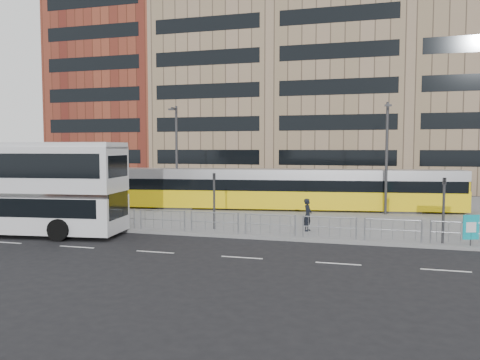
% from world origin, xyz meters
% --- Properties ---
extents(ground, '(120.00, 120.00, 0.00)m').
position_xyz_m(ground, '(0.00, 0.00, 0.00)').
color(ground, black).
rests_on(ground, ground).
extents(plaza, '(64.00, 24.00, 0.15)m').
position_xyz_m(plaza, '(0.00, 12.00, 0.07)').
color(plaza, slate).
rests_on(plaza, ground).
extents(kerb, '(64.00, 0.25, 0.17)m').
position_xyz_m(kerb, '(0.00, 0.05, 0.07)').
color(kerb, gray).
rests_on(kerb, ground).
extents(building_row, '(70.40, 18.40, 31.20)m').
position_xyz_m(building_row, '(1.55, 34.27, 12.91)').
color(building_row, brown).
rests_on(building_row, ground).
extents(pedestrian_barrier, '(32.07, 0.07, 1.10)m').
position_xyz_m(pedestrian_barrier, '(2.00, 0.50, 0.98)').
color(pedestrian_barrier, gray).
rests_on(pedestrian_barrier, plaza).
extents(road_markings, '(62.00, 0.12, 0.01)m').
position_xyz_m(road_markings, '(1.00, -4.00, 0.01)').
color(road_markings, white).
rests_on(road_markings, ground).
extents(double_decker_bus, '(12.53, 4.25, 4.91)m').
position_xyz_m(double_decker_bus, '(-11.42, -2.00, 2.66)').
color(double_decker_bus, silver).
rests_on(double_decker_bus, ground).
extents(tram, '(24.94, 5.63, 2.93)m').
position_xyz_m(tram, '(1.36, 10.63, 1.62)').
color(tram, yellow).
rests_on(tram, plaza).
extents(ad_panel, '(0.74, 0.31, 1.43)m').
position_xyz_m(ad_panel, '(11.71, 0.40, 0.98)').
color(ad_panel, '#2D2D30').
rests_on(ad_panel, plaza).
extents(pedestrian, '(0.54, 0.71, 1.75)m').
position_xyz_m(pedestrian, '(4.02, 2.23, 1.03)').
color(pedestrian, black).
rests_on(pedestrian, plaza).
extents(traffic_light_west, '(0.22, 0.25, 3.10)m').
position_xyz_m(traffic_light_west, '(-1.06, 1.55, 2.12)').
color(traffic_light_west, '#2D2D30').
rests_on(traffic_light_west, plaza).
extents(traffic_light_east, '(0.16, 0.20, 3.10)m').
position_xyz_m(traffic_light_east, '(10.55, 0.63, 2.12)').
color(traffic_light_east, '#2D2D30').
rests_on(traffic_light_east, plaza).
extents(lamp_post_west, '(0.45, 1.04, 7.55)m').
position_xyz_m(lamp_post_west, '(-6.65, 9.51, 4.29)').
color(lamp_post_west, '#2D2D30').
rests_on(lamp_post_west, plaza).
extents(lamp_post_east, '(0.45, 1.04, 7.52)m').
position_xyz_m(lamp_post_east, '(8.32, 9.88, 4.28)').
color(lamp_post_east, '#2D2D30').
rests_on(lamp_post_east, plaza).
extents(bare_tree, '(3.92, 3.92, 6.43)m').
position_xyz_m(bare_tree, '(-12.10, 9.36, 4.78)').
color(bare_tree, '#31241B').
rests_on(bare_tree, plaza).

